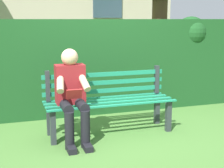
{
  "coord_description": "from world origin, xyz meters",
  "views": [
    {
      "loc": [
        1.32,
        4.15,
        1.57
      ],
      "look_at": [
        0.0,
        0.1,
        0.72
      ],
      "focal_mm": 52.1,
      "sensor_mm": 36.0,
      "label": 1
    }
  ],
  "objects": [
    {
      "name": "ground",
      "position": [
        0.0,
        0.0,
        0.0
      ],
      "size": [
        60.0,
        60.0,
        0.0
      ],
      "primitive_type": "plane",
      "color": "#477533"
    },
    {
      "name": "park_bench",
      "position": [
        0.0,
        -0.08,
        0.46
      ],
      "size": [
        1.79,
        0.53,
        0.89
      ],
      "color": "#2D3338",
      "rests_on": "ground"
    },
    {
      "name": "person_seated",
      "position": [
        0.54,
        0.1,
        0.64
      ],
      "size": [
        0.44,
        0.73,
        1.2
      ],
      "color": "maroon",
      "rests_on": "ground"
    },
    {
      "name": "hedge_backdrop",
      "position": [
        -0.1,
        -1.21,
        0.81
      ],
      "size": [
        6.15,
        0.7,
        1.62
      ],
      "color": "#19471E",
      "rests_on": "ground"
    }
  ]
}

